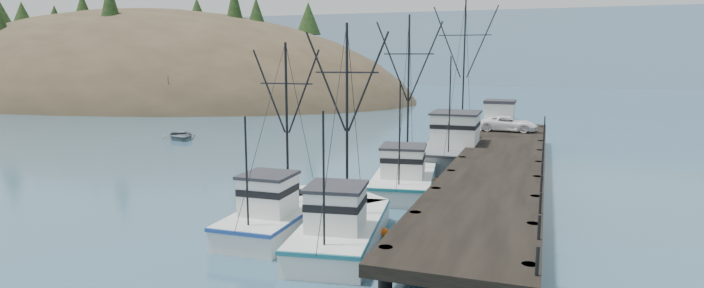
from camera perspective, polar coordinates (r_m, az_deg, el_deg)
name	(u,v)px	position (r m, az deg, el deg)	size (l,w,h in m)	color
ground	(196,234)	(30.05, -15.91, -8.96)	(400.00, 400.00, 0.00)	#2E5168
pier	(500,163)	(39.97, 15.08, -1.96)	(6.00, 44.00, 2.00)	black
headland	(126,116)	(137.73, -22.47, 2.69)	(134.80, 78.00, 51.00)	#382D1E
distant_ridge	(525,84)	(193.50, 17.53, 5.96)	(360.00, 40.00, 26.00)	#9EB2C6
distant_ridge_far	(393,80)	(215.98, 4.23, 6.63)	(180.00, 25.00, 18.00)	silver
moored_sailboats	(242,108)	(97.07, -11.37, 3.71)	(15.31, 20.37, 6.35)	silver
trawler_near	(343,227)	(27.28, -0.94, -8.65)	(4.87, 10.96, 11.09)	silver
trawler_mid	(281,214)	(29.78, -7.37, -7.19)	(3.57, 10.11, 10.21)	silver
trawler_far	(405,177)	(38.59, 5.57, -3.39)	(5.41, 12.27, 12.34)	silver
work_vessel	(459,147)	(49.07, 11.04, -0.35)	(5.46, 17.46, 14.38)	slate
pier_shed	(500,114)	(57.46, 15.08, 3.07)	(3.00, 3.20, 2.80)	silver
pickup_truck	(509,124)	(54.95, 15.97, 2.05)	(2.44, 5.28, 1.47)	white
motorboat	(181,139)	(64.31, -17.36, 0.51)	(3.77, 5.28, 1.09)	slate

